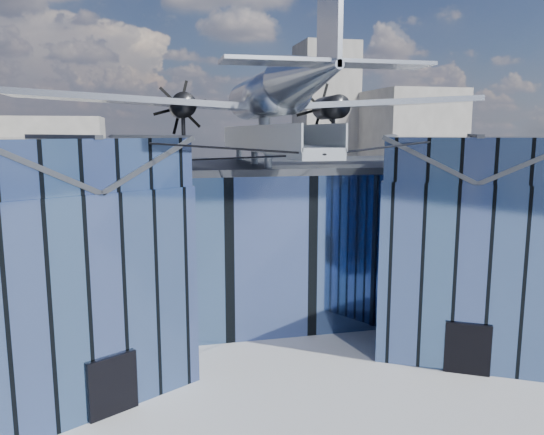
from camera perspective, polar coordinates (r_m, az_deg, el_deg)
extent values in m
plane|color=gray|center=(29.90, 0.89, -14.37)|extent=(120.00, 120.00, 0.00)
cube|color=#486293|center=(36.91, -2.46, -2.05)|extent=(28.00, 14.00, 9.50)
cube|color=#2A2D33|center=(36.26, -2.51, 5.64)|extent=(28.00, 14.00, 0.40)
cube|color=#486293|center=(26.86, -20.99, -6.99)|extent=(11.79, 11.43, 9.50)
cube|color=#486293|center=(25.91, -21.74, 5.54)|extent=(11.56, 11.20, 2.20)
cube|color=#2A2D33|center=(25.18, -26.52, 5.14)|extent=(7.98, 9.23, 2.40)
cube|color=#2A2D33|center=(26.81, -17.25, 5.89)|extent=(7.98, 9.23, 2.40)
cube|color=#2A2D33|center=(25.87, -21.89, 8.08)|extent=(4.30, 7.10, 0.18)
cube|color=black|center=(24.59, -16.76, -16.91)|extent=(2.03, 1.32, 2.60)
cube|color=black|center=(28.76, -12.64, -5.54)|extent=(0.34, 0.34, 9.50)
cube|color=#486293|center=(31.62, 20.24, -4.55)|extent=(11.79, 11.43, 9.50)
cube|color=#486293|center=(30.81, 20.85, 6.09)|extent=(11.56, 11.20, 2.20)
cube|color=#2A2D33|center=(30.75, 16.64, 6.30)|extent=(7.98, 9.23, 2.40)
cube|color=#2A2D33|center=(31.04, 25.01, 5.84)|extent=(7.98, 9.23, 2.40)
cube|color=#2A2D33|center=(30.78, 20.98, 8.22)|extent=(4.30, 7.10, 0.18)
cube|color=black|center=(28.80, 20.29, -13.12)|extent=(2.03, 1.32, 2.60)
cube|color=black|center=(31.65, 12.07, -4.16)|extent=(0.34, 0.34, 9.50)
cube|color=gray|center=(30.81, -0.64, 7.62)|extent=(1.80, 21.00, 0.50)
cube|color=gray|center=(30.62, -2.30, 8.82)|extent=(0.08, 21.00, 1.10)
cube|color=gray|center=(31.01, 1.01, 8.83)|extent=(0.08, 21.00, 1.10)
cylinder|color=gray|center=(40.16, -3.57, 7.02)|extent=(0.44, 0.44, 1.35)
cylinder|color=gray|center=(34.26, -1.90, 6.65)|extent=(0.44, 0.44, 1.35)
cylinder|color=gray|center=(30.35, -0.43, 6.32)|extent=(0.44, 0.44, 1.35)
cylinder|color=gray|center=(31.29, -0.84, 9.38)|extent=(0.70, 0.70, 1.40)
cylinder|color=black|center=(22.63, -9.65, 7.65)|extent=(10.55, 6.08, 0.69)
cylinder|color=black|center=(25.52, 14.82, 7.64)|extent=(10.55, 6.08, 0.69)
cylinder|color=black|center=(28.35, -5.72, 6.32)|extent=(6.09, 17.04, 1.19)
cylinder|color=black|center=(29.72, 5.90, 6.45)|extent=(6.09, 17.04, 1.19)
cylinder|color=#ABB0B9|center=(31.35, -0.85, 12.95)|extent=(2.50, 11.00, 2.50)
sphere|color=#ABB0B9|center=(36.74, -2.71, 12.40)|extent=(2.50, 2.50, 2.50)
cube|color=black|center=(35.80, -2.42, 13.59)|extent=(1.60, 1.40, 0.50)
cone|color=#ABB0B9|center=(22.69, 4.14, 15.09)|extent=(2.50, 7.00, 2.50)
cube|color=#ABB0B9|center=(20.76, 6.19, 20.08)|extent=(0.18, 2.40, 3.40)
cube|color=#ABB0B9|center=(20.63, 6.02, 16.21)|extent=(8.00, 1.80, 0.14)
cube|color=#ABB0B9|center=(31.63, -14.03, 12.10)|extent=(14.00, 3.20, 1.08)
cylinder|color=black|center=(32.28, -9.64, 11.74)|extent=(1.44, 3.20, 1.44)
cone|color=black|center=(34.07, -9.83, 11.60)|extent=(0.70, 0.70, 0.70)
cube|color=black|center=(34.22, -9.85, 11.58)|extent=(1.05, 0.06, 3.33)
cube|color=black|center=(34.22, -9.85, 11.58)|extent=(2.53, 0.06, 2.53)
cube|color=black|center=(34.22, -9.85, 11.58)|extent=(3.33, 0.06, 1.05)
cylinder|color=black|center=(31.64, -9.52, 9.57)|extent=(0.24, 0.24, 1.75)
cube|color=#ABB0B9|center=(34.44, 10.50, 11.97)|extent=(14.00, 3.20, 1.08)
cylinder|color=black|center=(34.11, 6.30, 11.67)|extent=(1.44, 3.20, 1.44)
cone|color=black|center=(35.82, 5.33, 11.57)|extent=(0.70, 0.70, 0.70)
cube|color=black|center=(35.96, 5.26, 11.56)|extent=(1.05, 0.06, 3.33)
cube|color=black|center=(35.96, 5.26, 11.56)|extent=(2.53, 0.06, 2.53)
cube|color=black|center=(35.96, 5.26, 11.56)|extent=(3.33, 0.06, 1.05)
cylinder|color=black|center=(33.52, 6.61, 9.61)|extent=(0.24, 0.24, 1.75)
cube|color=gray|center=(84.04, 14.43, 6.95)|extent=(12.00, 14.00, 18.00)
cube|color=gray|center=(82.82, -22.42, 5.12)|extent=(14.00, 10.00, 14.00)
cube|color=gray|center=(89.30, 5.73, 9.88)|extent=(9.00, 9.00, 26.00)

